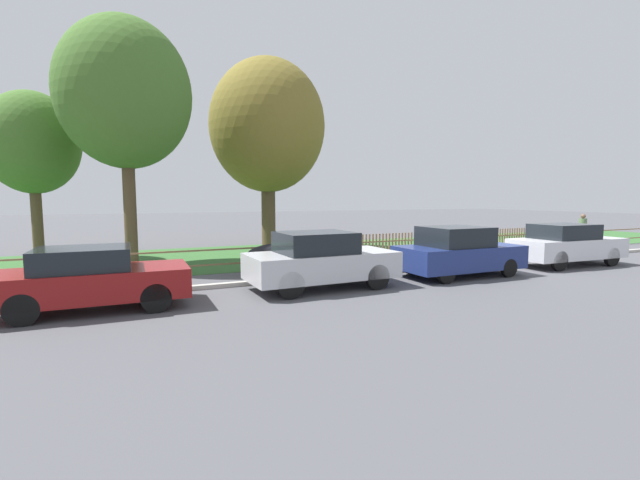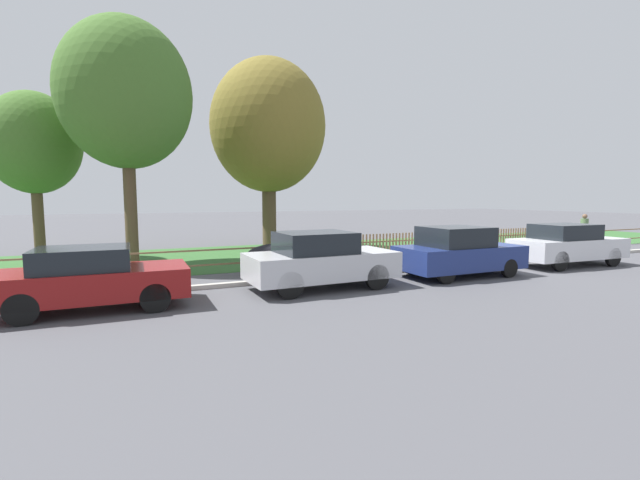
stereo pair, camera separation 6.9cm
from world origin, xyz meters
The scene contains 13 objects.
ground_plane centered at (0.00, 0.00, 0.00)m, with size 120.00×120.00×0.00m, color #4C4C51.
kerb_stone centered at (0.00, 0.10, 0.06)m, with size 42.68×0.20×0.12m, color #B2ADA3.
grass_strip centered at (0.00, 6.08, 0.01)m, with size 42.68×7.63×0.01m, color #33602D.
park_fence centered at (0.00, 2.28, 0.54)m, with size 42.68×0.05×1.08m.
parked_car_silver_hatchback centered at (-11.62, -1.09, 0.70)m, with size 3.85×1.72×1.37m.
parked_car_black_saloon centered at (-6.23, -1.07, 0.77)m, with size 4.01×1.87×1.52m.
parked_car_navy_estate centered at (-1.58, -1.16, 0.75)m, with size 3.89×1.82×1.54m.
parked_car_red_compact centered at (3.37, -1.18, 0.76)m, with size 4.26×1.79×1.49m.
covered_motorcycle centered at (-6.66, 1.33, 0.62)m, with size 2.03×0.83×0.99m.
tree_nearest_kerb centered at (-14.03, 8.09, 4.46)m, with size 3.34×3.34×6.41m.
tree_behind_motorcycle centered at (-10.77, 5.25, 5.96)m, with size 4.46×4.46×8.55m.
tree_mid_park centered at (-4.86, 7.77, 5.65)m, with size 5.24×5.24×8.70m.
pedestrian_near_fence centered at (8.85, 1.94, 0.93)m, with size 0.47×0.47×1.65m.
Camera 1 is at (-10.90, -11.35, 2.42)m, focal length 24.00 mm.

